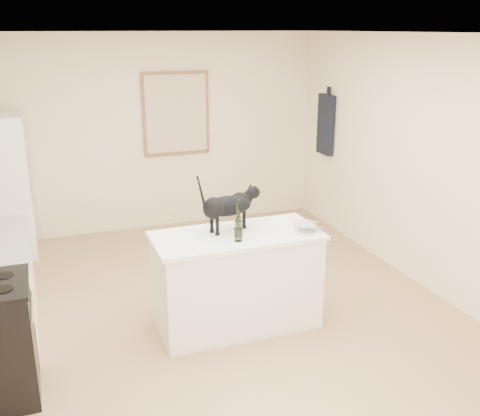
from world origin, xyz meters
name	(u,v)px	position (x,y,z in m)	size (l,w,h in m)	color
floor	(220,316)	(0.00, 0.00, 0.00)	(5.50, 5.50, 0.00)	tan
ceiling	(217,33)	(0.00, 0.00, 2.60)	(5.50, 5.50, 0.00)	white
wall_back	(154,133)	(0.00, 2.75, 1.30)	(4.50, 4.50, 0.00)	beige
wall_front	(408,341)	(0.00, -2.75, 1.30)	(4.50, 4.50, 0.00)	beige
wall_right	(427,165)	(2.25, 0.00, 1.30)	(5.50, 5.50, 0.00)	beige
island_base	(237,282)	(0.10, -0.20, 0.43)	(1.44, 0.67, 0.86)	white
island_top	(237,236)	(0.10, -0.20, 0.88)	(1.50, 0.70, 0.04)	white
fridge	(0,187)	(-1.95, 2.35, 0.85)	(0.68, 0.68, 1.70)	white
artwork_frame	(176,114)	(0.30, 2.72, 1.55)	(0.90, 0.03, 1.10)	brown
artwork_canvas	(176,114)	(0.30, 2.70, 1.55)	(0.82, 0.00, 1.02)	beige
hanging_garment	(326,125)	(2.19, 2.05, 1.40)	(0.08, 0.34, 0.80)	black
black_cat	(227,209)	(0.05, -0.09, 1.11)	(0.59, 0.18, 0.41)	black
wine_bottle	(238,223)	(0.06, -0.37, 1.06)	(0.07, 0.07, 0.32)	#2A4F1F
glass_bowl	(308,227)	(0.73, -0.35, 0.93)	(0.26, 0.26, 0.06)	silver
fridge_paper	(27,153)	(-1.60, 2.41, 1.23)	(0.01, 0.14, 0.19)	beige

